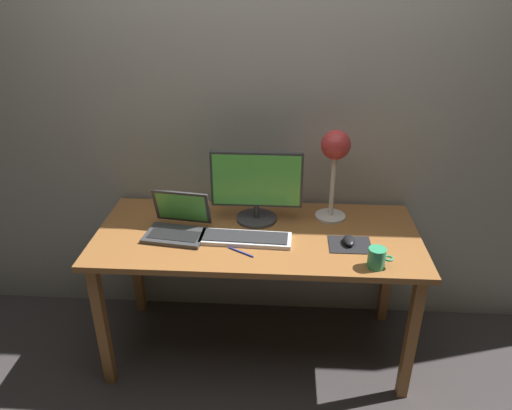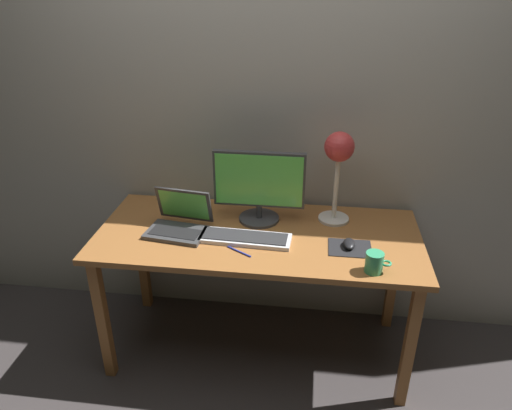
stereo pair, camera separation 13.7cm
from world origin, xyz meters
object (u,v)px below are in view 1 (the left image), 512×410
object	(u,v)px
laptop	(178,222)
pen	(241,252)
coffee_mug	(377,258)
mouse	(349,240)
keyboard_main	(246,238)
monitor	(257,185)
desk_lamp	(335,154)

from	to	relation	value
laptop	pen	xyz separation A→B (m)	(0.33, -0.18, -0.05)
laptop	coffee_mug	bearing A→B (deg)	-15.36
laptop	mouse	size ratio (longest dim) A/B	3.31
keyboard_main	monitor	bearing A→B (deg)	79.29
mouse	pen	xyz separation A→B (m)	(-0.51, -0.11, -0.02)
monitor	keyboard_main	bearing A→B (deg)	-100.71
desk_lamp	mouse	bearing A→B (deg)	-75.73
desk_lamp	pen	bearing A→B (deg)	-139.49
mouse	coffee_mug	size ratio (longest dim) A/B	0.85
monitor	pen	distance (m)	0.38
keyboard_main	laptop	size ratio (longest dim) A/B	1.40
laptop	coffee_mug	size ratio (longest dim) A/B	2.81
mouse	desk_lamp	bearing A→B (deg)	104.27
keyboard_main	pen	xyz separation A→B (m)	(-0.01, -0.11, -0.01)
monitor	laptop	world-z (taller)	monitor
desk_lamp	pen	world-z (taller)	desk_lamp
laptop	monitor	bearing A→B (deg)	21.73
monitor	pen	world-z (taller)	monitor
pen	monitor	bearing A→B (deg)	80.83
monitor	mouse	distance (m)	0.53
monitor	desk_lamp	world-z (taller)	desk_lamp
monitor	coffee_mug	size ratio (longest dim) A/B	4.08
mouse	laptop	bearing A→B (deg)	175.37
mouse	monitor	bearing A→B (deg)	154.30
mouse	keyboard_main	bearing A→B (deg)	179.64
desk_lamp	monitor	bearing A→B (deg)	-172.89
desk_lamp	mouse	xyz separation A→B (m)	(0.07, -0.27, -0.33)
monitor	keyboard_main	world-z (taller)	monitor
monitor	keyboard_main	xyz separation A→B (m)	(-0.04, -0.21, -0.19)
monitor	mouse	size ratio (longest dim) A/B	4.82
desk_lamp	pen	xyz separation A→B (m)	(-0.44, -0.37, -0.35)
keyboard_main	coffee_mug	xyz separation A→B (m)	(0.59, -0.19, 0.03)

